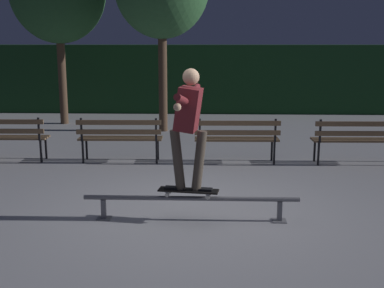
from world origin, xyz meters
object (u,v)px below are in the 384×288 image
at_px(grind_rail, 191,201).
at_px(park_bench_rightmost, 356,137).
at_px(park_bench_leftmost, 5,134).
at_px(park_bench_right_center, 237,136).
at_px(skateboard, 188,191).
at_px(park_bench_left_center, 120,135).
at_px(skateboarder, 189,119).

height_order(grind_rail, park_bench_rightmost, park_bench_rightmost).
xyz_separation_m(park_bench_leftmost, park_bench_right_center, (4.46, 0.00, 0.00)).
bearing_deg(park_bench_right_center, skateboard, -104.21).
bearing_deg(grind_rail, park_bench_left_center, 115.57).
bearing_deg(park_bench_rightmost, grind_rail, -133.92).
height_order(skateboarder, park_bench_rightmost, skateboarder).
relative_size(park_bench_leftmost, park_bench_right_center, 1.00).
bearing_deg(park_bench_left_center, skateboarder, -64.90).
height_order(skateboarder, park_bench_leftmost, skateboarder).
relative_size(skateboard, park_bench_rightmost, 0.50).
bearing_deg(skateboard, park_bench_leftmost, 139.92).
bearing_deg(park_bench_left_center, grind_rail, -64.43).
xyz_separation_m(skateboarder, park_bench_leftmost, (-3.68, 3.09, -0.80)).
bearing_deg(park_bench_leftmost, skateboard, -40.08).
distance_m(grind_rail, park_bench_right_center, 3.19).
bearing_deg(park_bench_right_center, park_bench_left_center, 180.00).
relative_size(skateboard, park_bench_leftmost, 0.50).
distance_m(park_bench_left_center, park_bench_rightmost, 4.46).
distance_m(park_bench_leftmost, park_bench_left_center, 2.23).
relative_size(park_bench_left_center, park_bench_rightmost, 1.00).
height_order(grind_rail, skateboarder, skateboarder).
xyz_separation_m(skateboarder, park_bench_right_center, (0.78, 3.09, -0.80)).
xyz_separation_m(park_bench_left_center, park_bench_rightmost, (4.46, 0.00, 0.00)).
bearing_deg(park_bench_leftmost, park_bench_right_center, 0.00).
bearing_deg(park_bench_right_center, park_bench_leftmost, 180.00).
bearing_deg(park_bench_left_center, skateboard, -64.94).
xyz_separation_m(park_bench_right_center, park_bench_rightmost, (2.23, 0.00, 0.00)).
bearing_deg(park_bench_rightmost, park_bench_right_center, 180.00).
relative_size(skateboarder, park_bench_left_center, 0.97).
bearing_deg(park_bench_left_center, park_bench_leftmost, 180.00).
distance_m(skateboarder, park_bench_right_center, 3.29).
xyz_separation_m(grind_rail, park_bench_rightmost, (2.98, 3.09, 0.28)).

